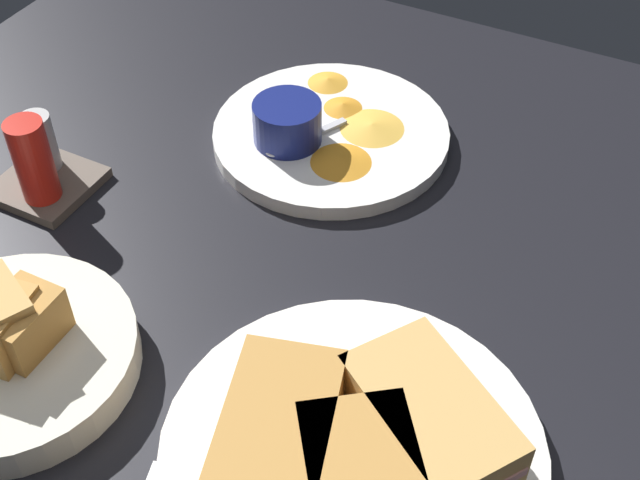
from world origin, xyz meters
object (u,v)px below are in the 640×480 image
object	(u,v)px
spoon_by_dark_ramekin	(362,439)
spoon_by_gravy_ramekin	(290,144)
plate_chips_companion	(331,135)
ramekin_dark_sauce	(445,432)
plate_sandwich_main	(353,452)
ramekin_light_gravy	(287,121)
condiment_caddy	(40,164)
sandwich_half_extra	(429,420)
sandwich_half_near	(278,435)
bread_basket_rear	(10,350)

from	to	relation	value
spoon_by_dark_ramekin	spoon_by_gravy_ramekin	size ratio (longest dim) A/B	1.02
plate_chips_companion	spoon_by_gravy_ramekin	world-z (taller)	spoon_by_gravy_ramekin
ramekin_dark_sauce	spoon_by_dark_ramekin	size ratio (longest dim) A/B	0.76
plate_sandwich_main	ramekin_light_gravy	xyz separation A→B (cm)	(29.24, 21.62, 3.12)
ramekin_dark_sauce	condiment_caddy	world-z (taller)	condiment_caddy
plate_chips_companion	spoon_by_gravy_ramekin	xyz separation A→B (cm)	(-4.61, 2.27, 1.16)
spoon_by_dark_ramekin	plate_chips_companion	xyz separation A→B (cm)	(32.38, 18.95, -1.16)
sandwich_half_extra	spoon_by_dark_ramekin	world-z (taller)	sandwich_half_extra
sandwich_half_near	condiment_caddy	world-z (taller)	condiment_caddy
condiment_caddy	spoon_by_dark_ramekin	bearing A→B (deg)	-107.09
sandwich_half_extra	condiment_caddy	size ratio (longest dim) A/B	1.58
sandwich_half_near	spoon_by_dark_ramekin	world-z (taller)	sandwich_half_near
sandwich_half_near	spoon_by_gravy_ramekin	size ratio (longest dim) A/B	1.55
spoon_by_gravy_ramekin	bread_basket_rear	size ratio (longest dim) A/B	0.47
spoon_by_dark_ramekin	bread_basket_rear	size ratio (longest dim) A/B	0.48
sandwich_half_near	spoon_by_dark_ramekin	distance (cm)	6.36
sandwich_half_near	sandwich_half_extra	xyz separation A→B (cm)	(6.05, -8.86, 0.00)
sandwich_half_extra	spoon_by_dark_ramekin	bearing A→B (deg)	121.52
bread_basket_rear	ramekin_dark_sauce	bearing A→B (deg)	-76.77
sandwich_half_near	plate_chips_companion	distance (cm)	38.77
condiment_caddy	ramekin_dark_sauce	bearing A→B (deg)	-102.62
sandwich_half_near	plate_chips_companion	world-z (taller)	sandwich_half_near
spoon_by_dark_ramekin	bread_basket_rear	distance (cm)	28.52
plate_sandwich_main	sandwich_half_near	world-z (taller)	sandwich_half_near
ramekin_light_gravy	spoon_by_gravy_ramekin	world-z (taller)	ramekin_light_gravy
sandwich_half_extra	ramekin_light_gravy	bearing A→B (deg)	44.82
ramekin_light_gravy	spoon_by_gravy_ramekin	xyz separation A→B (cm)	(-0.91, -0.82, -1.96)
sandwich_half_near	spoon_by_gravy_ramekin	world-z (taller)	sandwich_half_near
plate_sandwich_main	ramekin_dark_sauce	distance (cm)	7.04
plate_sandwich_main	sandwich_half_extra	size ratio (longest dim) A/B	1.88
spoon_by_gravy_ramekin	condiment_caddy	world-z (taller)	condiment_caddy
spoon_by_gravy_ramekin	ramekin_light_gravy	bearing A→B (deg)	41.75
sandwich_half_extra	condiment_caddy	bearing A→B (deg)	77.40
sandwich_half_near	ramekin_light_gravy	bearing A→B (deg)	28.04
condiment_caddy	spoon_by_gravy_ramekin	bearing A→B (deg)	-50.76
ramekin_light_gravy	spoon_by_gravy_ramekin	size ratio (longest dim) A/B	0.73
plate_sandwich_main	ramekin_dark_sauce	world-z (taller)	ramekin_dark_sauce
sandwich_half_near	plate_sandwich_main	bearing A→B (deg)	-55.66
plate_sandwich_main	spoon_by_gravy_ramekin	bearing A→B (deg)	36.29
sandwich_half_near	spoon_by_dark_ramekin	size ratio (longest dim) A/B	1.52
ramekin_light_gravy	condiment_caddy	distance (cm)	24.39
sandwich_half_near	ramekin_dark_sauce	distance (cm)	11.68
ramekin_dark_sauce	spoon_by_dark_ramekin	distance (cm)	6.04
sandwich_half_near	plate_chips_companion	bearing A→B (deg)	21.41
plate_chips_companion	condiment_caddy	distance (cm)	29.27
ramekin_dark_sauce	spoon_by_gravy_ramekin	bearing A→B (deg)	46.03
plate_sandwich_main	plate_chips_companion	distance (cm)	37.80
spoon_by_gravy_ramekin	sandwich_half_near	bearing A→B (deg)	-152.43
spoon_by_dark_ramekin	ramekin_light_gravy	bearing A→B (deg)	37.53
sandwich_half_near	spoon_by_gravy_ramekin	bearing A→B (deg)	27.57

